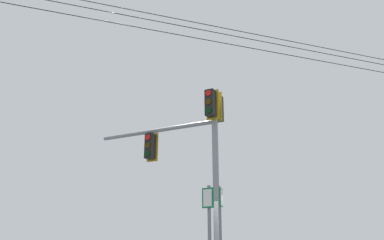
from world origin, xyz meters
The scene contains 4 objects.
signal_mast_assembly centered at (1.04, 0.91, 4.36)m, with size 3.88×3.70×6.16m.
route_sign_primary centered at (-1.73, 1.21, 1.64)m, with size 0.29×0.21×2.65m.
route_sign_secondary centered at (-3.30, 2.12, 1.44)m, with size 0.23×0.17×2.43m.
overhead_wire_span centered at (0.47, -0.69, 8.44)m, with size 0.25×23.62×0.88m.
Camera 1 is at (-9.93, 4.73, 1.48)m, focal length 33.44 mm.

